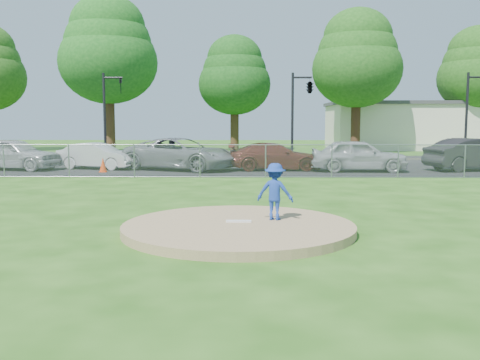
% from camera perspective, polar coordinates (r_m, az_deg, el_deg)
% --- Properties ---
extents(ground, '(120.00, 120.00, 0.00)m').
position_cam_1_polar(ground, '(22.38, 0.34, -0.29)').
color(ground, '#204F11').
rests_on(ground, ground).
extents(pitchers_mound, '(5.40, 5.40, 0.20)m').
position_cam_1_polar(pitchers_mound, '(12.48, -0.15, -5.13)').
color(pitchers_mound, '#957952').
rests_on(pitchers_mound, ground).
extents(pitching_rubber, '(0.60, 0.15, 0.04)m').
position_cam_1_polar(pitching_rubber, '(12.65, -0.14, -4.41)').
color(pitching_rubber, white).
rests_on(pitching_rubber, pitchers_mound).
extents(chain_link_fence, '(40.00, 0.06, 1.50)m').
position_cam_1_polar(chain_link_fence, '(24.30, 0.39, 2.01)').
color(chain_link_fence, gray).
rests_on(chain_link_fence, ground).
extents(parking_lot, '(50.00, 8.00, 0.01)m').
position_cam_1_polar(parking_lot, '(28.84, 0.48, 1.21)').
color(parking_lot, black).
rests_on(parking_lot, ground).
extents(street, '(60.00, 7.00, 0.01)m').
position_cam_1_polar(street, '(36.32, 0.58, 2.27)').
color(street, '#232326').
rests_on(street, ground).
extents(commercial_building, '(16.40, 9.40, 4.30)m').
position_cam_1_polar(commercial_building, '(52.64, 18.47, 5.55)').
color(commercial_building, beige).
rests_on(commercial_building, ground).
extents(tree_left, '(7.84, 7.84, 12.53)m').
position_cam_1_polar(tree_left, '(45.02, -13.89, 13.38)').
color(tree_left, '#3B2415').
rests_on(tree_left, ground).
extents(tree_center, '(6.16, 6.16, 9.84)m').
position_cam_1_polar(tree_center, '(46.41, -0.59, 11.14)').
color(tree_center, '#392514').
rests_on(tree_center, ground).
extents(tree_right, '(7.28, 7.28, 11.63)m').
position_cam_1_polar(tree_right, '(45.37, 12.39, 12.61)').
color(tree_right, '#361E13').
rests_on(tree_right, ground).
extents(tree_far_right, '(6.72, 6.72, 10.74)m').
position_cam_1_polar(tree_far_right, '(51.39, 24.02, 10.80)').
color(tree_far_right, '#3C2315').
rests_on(tree_far_right, ground).
extents(traffic_signal_left, '(1.28, 0.20, 5.60)m').
position_cam_1_polar(traffic_signal_left, '(35.40, -13.89, 7.42)').
color(traffic_signal_left, black).
rests_on(traffic_signal_left, ground).
extents(traffic_signal_center, '(1.42, 2.48, 5.60)m').
position_cam_1_polar(traffic_signal_center, '(34.49, 7.27, 9.66)').
color(traffic_signal_center, black).
rests_on(traffic_signal_center, ground).
extents(traffic_signal_right, '(1.28, 0.20, 5.60)m').
position_cam_1_polar(traffic_signal_right, '(36.99, 23.38, 7.03)').
color(traffic_signal_right, black).
rests_on(traffic_signal_right, ground).
extents(pitcher, '(0.99, 0.72, 1.37)m').
position_cam_1_polar(pitcher, '(12.88, 3.75, -1.24)').
color(pitcher, '#1B3A95').
rests_on(pitcher, pitchers_mound).
extents(traffic_cone, '(0.38, 0.38, 0.74)m').
position_cam_1_polar(traffic_cone, '(27.72, -14.40, 1.58)').
color(traffic_cone, '#FC430D').
rests_on(traffic_cone, parking_lot).
extents(parked_car_silver, '(5.24, 2.88, 1.69)m').
position_cam_1_polar(parked_car_silver, '(30.58, -23.06, 2.59)').
color(parked_car_silver, '#B2B2B7').
rests_on(parked_car_silver, parking_lot).
extents(parked_car_white, '(4.47, 2.54, 1.39)m').
position_cam_1_polar(parked_car_white, '(29.66, -14.94, 2.50)').
color(parked_car_white, silver).
rests_on(parked_car_white, parking_lot).
extents(parked_car_gray, '(6.65, 4.98, 1.68)m').
position_cam_1_polar(parked_car_gray, '(28.29, -6.35, 2.79)').
color(parked_car_gray, gray).
rests_on(parked_car_gray, parking_lot).
extents(parked_car_darkred, '(4.97, 2.18, 1.42)m').
position_cam_1_polar(parked_car_darkred, '(28.00, 3.74, 2.51)').
color(parked_car_darkred, '#5B1D16').
rests_on(parked_car_darkred, parking_lot).
extents(parked_car_pearl, '(4.93, 2.14, 1.65)m').
position_cam_1_polar(parked_car_pearl, '(27.89, 12.53, 2.60)').
color(parked_car_pearl, '#B1B3B5').
rests_on(parked_car_pearl, parking_lot).
extents(parked_car_charcoal, '(5.36, 3.13, 1.67)m').
position_cam_1_polar(parked_car_charcoal, '(30.32, 23.69, 2.52)').
color(parked_car_charcoal, black).
rests_on(parked_car_charcoal, parking_lot).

